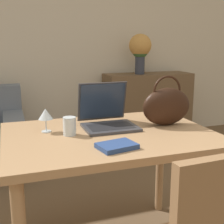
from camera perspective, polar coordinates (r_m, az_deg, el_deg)
name	(u,v)px	position (r m, az deg, el deg)	size (l,w,h in m)	color
wall_back	(50,36)	(3.98, -11.36, 13.50)	(10.00, 0.06, 2.70)	beige
dining_table	(109,150)	(1.81, -0.48, -6.88)	(1.18, 0.85, 0.78)	#A87F56
sideboard	(147,107)	(4.13, 6.49, 0.92)	(1.13, 0.40, 0.88)	brown
laptop	(106,115)	(1.91, -1.02, -0.49)	(0.31, 0.32, 0.26)	#38383D
drinking_glass	(70,126)	(1.74, -7.77, -2.58)	(0.07, 0.07, 0.10)	silver
wine_glass	(46,115)	(1.81, -12.05, -0.50)	(0.08, 0.08, 0.14)	silver
handbag	(167,106)	(1.94, 9.94, 1.12)	(0.31, 0.12, 0.31)	black
flower_vase	(140,48)	(3.96, 5.17, 11.50)	(0.28, 0.28, 0.50)	#333847
book	(117,146)	(1.53, 0.89, -6.22)	(0.20, 0.17, 0.02)	navy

